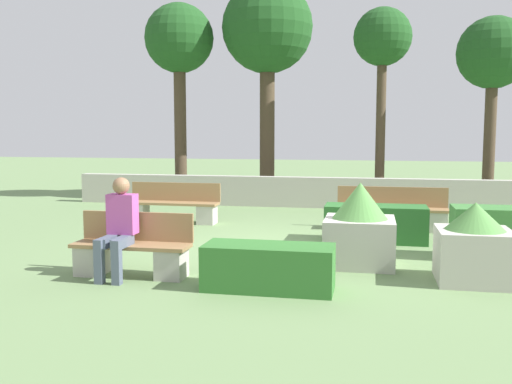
# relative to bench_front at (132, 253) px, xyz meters

# --- Properties ---
(ground_plane) EXTENTS (60.00, 60.00, 0.00)m
(ground_plane) POSITION_rel_bench_front_xyz_m (1.70, 2.11, -0.32)
(ground_plane) COLOR #6B8956
(perimeter_wall) EXTENTS (12.83, 0.30, 0.78)m
(perimeter_wall) POSITION_rel_bench_front_xyz_m (1.70, 7.49, 0.08)
(perimeter_wall) COLOR #B7B2A8
(perimeter_wall) RESTS_ON ground_plane
(bench_front) EXTENTS (1.61, 0.49, 0.85)m
(bench_front) POSITION_rel_bench_front_xyz_m (0.00, 0.00, 0.00)
(bench_front) COLOR #937047
(bench_front) RESTS_ON ground_plane
(bench_left_side) EXTENTS (2.01, 0.49, 0.85)m
(bench_left_side) POSITION_rel_bench_front_xyz_m (-1.01, 4.44, 0.02)
(bench_left_side) COLOR #937047
(bench_left_side) RESTS_ON ground_plane
(bench_right_side) EXTENTS (2.18, 0.49, 0.85)m
(bench_right_side) POSITION_rel_bench_front_xyz_m (3.59, 4.41, 0.02)
(bench_right_side) COLOR #937047
(bench_right_side) RESTS_ON ground_plane
(person_seated_man) EXTENTS (0.38, 0.63, 1.35)m
(person_seated_man) POSITION_rel_bench_front_xyz_m (-0.12, -0.13, 0.43)
(person_seated_man) COLOR #515B70
(person_seated_man) RESTS_ON ground_plane
(hedge_block_near_left) EXTENTS (1.61, 0.65, 0.56)m
(hedge_block_near_left) POSITION_rel_bench_front_xyz_m (1.95, -0.32, -0.03)
(hedge_block_near_left) COLOR #33702D
(hedge_block_near_left) RESTS_ON ground_plane
(hedge_block_near_right) EXTENTS (1.30, 0.70, 0.81)m
(hedge_block_near_right) POSITION_rel_bench_front_xyz_m (5.07, 2.05, 0.09)
(hedge_block_near_right) COLOR #3D7A38
(hedge_block_near_right) RESTS_ON ground_plane
(hedge_block_mid_left) EXTENTS (1.78, 0.72, 0.65)m
(hedge_block_mid_left) POSITION_rel_bench_front_xyz_m (3.26, 3.15, 0.01)
(hedge_block_mid_left) COLOR #286028
(hedge_block_mid_left) RESTS_ON ground_plane
(planter_corner_left) EXTENTS (0.93, 0.93, 1.05)m
(planter_corner_left) POSITION_rel_bench_front_xyz_m (4.50, 0.57, 0.16)
(planter_corner_left) COLOR #B7B2A8
(planter_corner_left) RESTS_ON ground_plane
(planter_corner_right) EXTENTS (1.01, 1.01, 1.22)m
(planter_corner_right) POSITION_rel_bench_front_xyz_m (3.02, 1.26, 0.23)
(planter_corner_right) COLOR #B7B2A8
(planter_corner_right) RESTS_ON ground_plane
(tree_leftmost) EXTENTS (1.98, 1.98, 5.61)m
(tree_leftmost) POSITION_rel_bench_front_xyz_m (-2.32, 8.80, 4.15)
(tree_leftmost) COLOR #473828
(tree_leftmost) RESTS_ON ground_plane
(tree_center_left) EXTENTS (2.57, 2.57, 6.17)m
(tree_center_left) POSITION_rel_bench_front_xyz_m (0.20, 9.09, 4.45)
(tree_center_left) COLOR #473828
(tree_center_left) RESTS_ON ground_plane
(tree_center_right) EXTENTS (1.55, 1.55, 5.24)m
(tree_center_right) POSITION_rel_bench_front_xyz_m (3.39, 8.73, 3.99)
(tree_center_right) COLOR #473828
(tree_center_right) RESTS_ON ground_plane
(tree_rightmost) EXTENTS (1.90, 1.90, 4.98)m
(tree_rightmost) POSITION_rel_bench_front_xyz_m (6.26, 9.14, 3.61)
(tree_rightmost) COLOR #473828
(tree_rightmost) RESTS_ON ground_plane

